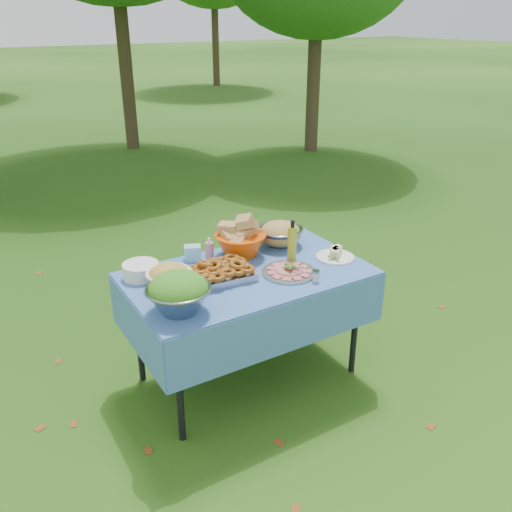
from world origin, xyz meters
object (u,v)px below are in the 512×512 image
at_px(salad_bowl, 179,293).
at_px(pasta_bowl_steel, 280,233).
at_px(bread_bowl, 241,239).
at_px(charcuterie_platter, 289,267).
at_px(picnic_table, 248,326).
at_px(oil_bottle, 292,240).
at_px(plate_stack, 141,270).

xyz_separation_m(salad_bowl, pasta_bowl_steel, (0.96, 0.48, -0.03)).
bearing_deg(bread_bowl, charcuterie_platter, -72.97).
bearing_deg(pasta_bowl_steel, picnic_table, -147.21).
distance_m(salad_bowl, pasta_bowl_steel, 1.07).
bearing_deg(oil_bottle, salad_bowl, -164.56).
height_order(bread_bowl, pasta_bowl_steel, bread_bowl).
bearing_deg(charcuterie_platter, plate_stack, 152.39).
bearing_deg(picnic_table, salad_bowl, -158.13).
xyz_separation_m(picnic_table, charcuterie_platter, (0.21, -0.14, 0.42)).
relative_size(pasta_bowl_steel, oil_bottle, 1.17).
bearing_deg(picnic_table, pasta_bowl_steel, 32.79).
height_order(pasta_bowl_steel, oil_bottle, oil_bottle).
relative_size(salad_bowl, bread_bowl, 1.02).
bearing_deg(picnic_table, charcuterie_platter, -32.33).
distance_m(picnic_table, plate_stack, 0.77).
xyz_separation_m(salad_bowl, oil_bottle, (0.89, 0.25, 0.02)).
distance_m(picnic_table, charcuterie_platter, 0.49).
bearing_deg(oil_bottle, pasta_bowl_steel, 74.42).
relative_size(plate_stack, pasta_bowl_steel, 0.70).
xyz_separation_m(picnic_table, plate_stack, (-0.58, 0.28, 0.42)).
relative_size(salad_bowl, oil_bottle, 1.30).
height_order(salad_bowl, bread_bowl, salad_bowl).
bearing_deg(plate_stack, picnic_table, -25.75).
distance_m(picnic_table, pasta_bowl_steel, 0.67).
relative_size(plate_stack, bread_bowl, 0.65).
height_order(salad_bowl, plate_stack, salad_bowl).
relative_size(salad_bowl, plate_stack, 1.58).
bearing_deg(salad_bowl, oil_bottle, 15.44).
distance_m(plate_stack, oil_bottle, 0.96).
xyz_separation_m(picnic_table, pasta_bowl_steel, (0.41, 0.27, 0.46)).
xyz_separation_m(plate_stack, bread_bowl, (0.67, -0.03, 0.07)).
bearing_deg(oil_bottle, plate_stack, 164.77).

